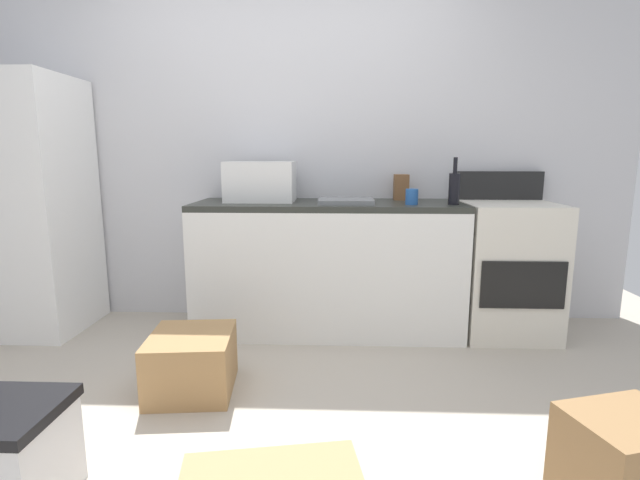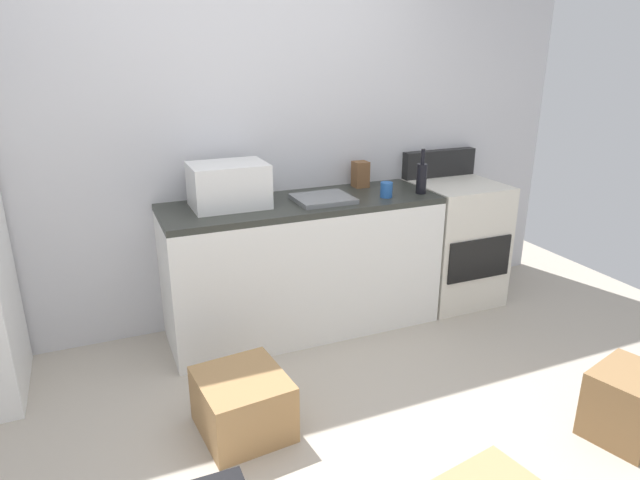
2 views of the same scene
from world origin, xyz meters
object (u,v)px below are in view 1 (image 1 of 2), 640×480
Objects in this scene: refrigerator at (28,207)px; wine_bottle at (454,188)px; stove_oven at (506,266)px; coffee_mug at (412,197)px; microwave at (261,182)px; cardboard_box_small at (626,465)px; knife_block at (401,187)px; cardboard_box_large at (192,363)px.

refrigerator is 2.86m from wine_bottle.
stove_oven is 11.00× the size of coffee_mug.
stove_oven is at bearing -1.56° from microwave.
knife_block is at bearing 106.05° from cardboard_box_small.
stove_oven is 1.72m from cardboard_box_small.
stove_oven is 0.90m from knife_block.
coffee_mug is 1.81m from cardboard_box_small.
wine_bottle is at bearing -1.67° from refrigerator.
refrigerator is 5.77× the size of wine_bottle.
wine_bottle reaches higher than coffee_mug.
stove_oven is at bearing 84.38° from cardboard_box_small.
cardboard_box_small is (0.54, -1.87, -0.82)m from knife_block.
knife_block is (-0.29, 0.32, -0.02)m from wine_bottle.
wine_bottle is (1.27, -0.18, -0.03)m from microwave.
stove_oven is 2.48× the size of cardboard_box_large.
wine_bottle is 1.89m from cardboard_box_large.
coffee_mug is at bearing -85.20° from knife_block.
refrigerator reaches higher than knife_block.
wine_bottle is 3.00× the size of coffee_mug.
knife_block is 2.11m from cardboard_box_small.
cardboard_box_large is at bearing 156.03° from cardboard_box_small.
knife_block is at bearing 94.80° from coffee_mug.
stove_oven is at bearing 25.73° from cardboard_box_large.
refrigerator reaches higher than cardboard_box_large.
stove_oven is 0.70m from wine_bottle.
microwave is 1.04× the size of cardboard_box_large.
cardboard_box_small is (1.73, -0.77, 0.02)m from cardboard_box_large.
microwave is at bearing 169.64° from coffee_mug.
stove_oven is at bearing 0.97° from refrigerator.
microwave is 4.60× the size of coffee_mug.
refrigerator reaches higher than microwave.
cardboard_box_small is at bearing -27.73° from refrigerator.
cardboard_box_small is (1.51, -1.73, -0.86)m from microwave.
refrigerator is 2.60m from coffee_mug.
coffee_mug is at bearing -168.50° from stove_oven.
stove_oven is at bearing 11.50° from coffee_mug.
coffee_mug is (1.00, -0.18, -0.09)m from microwave.
knife_block reaches higher than cardboard_box_small.
microwave is at bearing 77.17° from cardboard_box_large.
microwave is at bearing 3.63° from refrigerator.
microwave is at bearing -171.87° from knife_block.
knife_block is 0.41× the size of cardboard_box_large.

